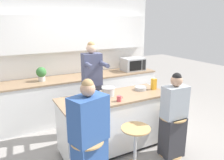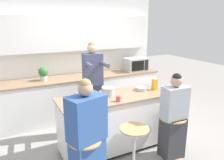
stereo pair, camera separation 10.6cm
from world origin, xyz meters
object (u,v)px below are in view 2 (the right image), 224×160
at_px(person_seated_near, 173,120).
at_px(coffee_cup_near, 78,102).
at_px(microwave, 135,64).
at_px(bar_stool_rightmost, 172,133).
at_px(juice_carton, 155,84).
at_px(kitchen_island, 114,122).
at_px(coffee_cup_far, 118,99).
at_px(person_wrapped_blanket, 87,138).
at_px(potted_plant, 43,73).
at_px(bar_stool_leftmost, 86,159).
at_px(bar_stool_center, 134,145).
at_px(banana_bunch, 72,99).
at_px(person_cooking, 93,90).
at_px(fruit_bowl, 141,89).
at_px(cooking_pot, 108,91).

xyz_separation_m(person_seated_near, coffee_cup_near, (-1.34, 0.50, 0.35)).
bearing_deg(person_seated_near, microwave, 75.69).
xyz_separation_m(bar_stool_rightmost, juice_carton, (0.07, 0.58, 0.64)).
xyz_separation_m(kitchen_island, coffee_cup_near, (-0.64, -0.12, 0.50)).
bearing_deg(coffee_cup_far, bar_stool_rightmost, -25.00).
bearing_deg(bar_stool_rightmost, person_wrapped_blanket, -178.76).
xyz_separation_m(person_wrapped_blanket, coffee_cup_far, (0.65, 0.39, 0.29)).
relative_size(coffee_cup_far, potted_plant, 0.37).
height_order(kitchen_island, coffee_cup_far, coffee_cup_far).
relative_size(kitchen_island, coffee_cup_far, 17.34).
bearing_deg(bar_stool_leftmost, bar_stool_center, -0.53).
relative_size(coffee_cup_near, coffee_cup_far, 1.16).
relative_size(bar_stool_rightmost, banana_bunch, 4.25).
distance_m(bar_stool_leftmost, person_cooking, 1.46).
distance_m(fruit_bowl, potted_plant, 1.99).
xyz_separation_m(bar_stool_center, cooking_pot, (-0.07, 0.70, 0.61)).
height_order(bar_stool_leftmost, bar_stool_center, same).
bearing_deg(juice_carton, fruit_bowl, 159.90).
xyz_separation_m(bar_stool_leftmost, juice_carton, (1.50, 0.61, 0.64)).
distance_m(bar_stool_center, potted_plant, 2.37).
relative_size(kitchen_island, potted_plant, 6.38).
bearing_deg(person_wrapped_blanket, bar_stool_rightmost, -15.77).
xyz_separation_m(bar_stool_leftmost, cooking_pot, (0.65, 0.69, 0.61)).
xyz_separation_m(person_seated_near, microwave, (0.61, 2.06, 0.46)).
bearing_deg(coffee_cup_near, juice_carton, 4.31).
bearing_deg(coffee_cup_far, cooking_pot, 94.82).
xyz_separation_m(bar_stool_rightmost, fruit_bowl, (-0.15, 0.66, 0.57)).
distance_m(kitchen_island, coffee_cup_far, 0.55).
distance_m(bar_stool_rightmost, microwave, 2.22).
distance_m(coffee_cup_near, juice_carton, 1.43).
height_order(kitchen_island, coffee_cup_near, coffee_cup_near).
bearing_deg(banana_bunch, person_seated_near, -27.47).
bearing_deg(cooking_pot, kitchen_island, -45.26).
height_order(banana_bunch, potted_plant, potted_plant).
distance_m(person_cooking, cooking_pot, 0.55).
height_order(bar_stool_leftmost, microwave, microwave).
height_order(cooking_pot, potted_plant, potted_plant).
xyz_separation_m(kitchen_island, juice_carton, (0.78, -0.01, 0.55)).
distance_m(bar_stool_leftmost, coffee_cup_far, 0.97).
distance_m(juice_carton, microwave, 1.54).
bearing_deg(kitchen_island, person_seated_near, -41.39).
distance_m(kitchen_island, potted_plant, 1.81).
bearing_deg(bar_stool_leftmost, microwave, 45.36).
distance_m(person_cooking, banana_bunch, 0.76).
xyz_separation_m(bar_stool_leftmost, fruit_bowl, (1.29, 0.69, 0.57)).
distance_m(person_wrapped_blanket, cooking_pot, 0.98).
bearing_deg(coffee_cup_far, kitchen_island, 79.47).
distance_m(bar_stool_center, juice_carton, 1.18).
distance_m(bar_stool_rightmost, person_cooking, 1.54).
distance_m(person_seated_near, juice_carton, 0.73).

